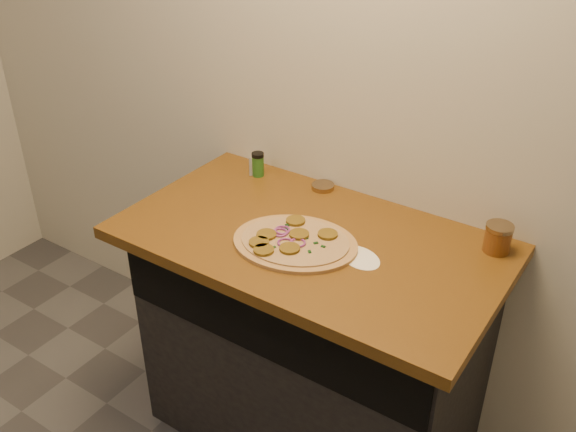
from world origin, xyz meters
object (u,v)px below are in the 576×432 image
Objects in this scene: chefs_knife at (254,155)px; salsa_jar at (498,238)px; pizza at (294,242)px; spice_shaker at (258,164)px.

chefs_knife is 1.00m from salsa_jar.
chefs_knife is at bearing 137.60° from pizza.
chefs_knife is at bearing 172.92° from salsa_jar.
spice_shaker is at bearing -47.52° from chefs_knife.
pizza is 0.64m from chefs_knife.
pizza is at bearing -42.40° from chefs_knife.
pizza is 5.09× the size of spice_shaker.
salsa_jar is at bearing 30.67° from pizza.
spice_shaker is at bearing 139.34° from pizza.
pizza reaches higher than chefs_knife.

